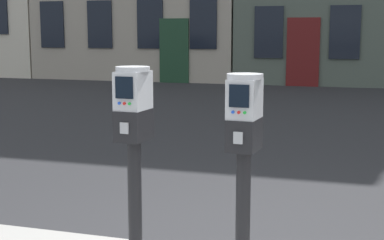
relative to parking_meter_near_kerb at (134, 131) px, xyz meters
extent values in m
cylinder|color=black|center=(0.00, 0.00, -0.48)|extent=(0.10, 0.10, 0.85)
cube|color=black|center=(0.00, 0.00, 0.04)|extent=(0.19, 0.25, 0.20)
cube|color=#A5A8AD|center=(-0.01, -0.12, 0.04)|extent=(0.06, 0.02, 0.07)
cube|color=#B7BABF|center=(0.00, 0.00, 0.26)|extent=(0.19, 0.24, 0.24)
cube|color=black|center=(-0.01, -0.12, 0.29)|extent=(0.12, 0.02, 0.14)
cylinder|color=blue|center=(-0.04, -0.12, 0.19)|extent=(0.02, 0.01, 0.02)
cylinder|color=red|center=(-0.01, -0.12, 0.19)|extent=(0.02, 0.01, 0.02)
cylinder|color=green|center=(0.03, -0.12, 0.19)|extent=(0.02, 0.01, 0.02)
cylinder|color=#B7BABF|center=(0.00, 0.00, 0.39)|extent=(0.23, 0.23, 0.03)
cylinder|color=black|center=(0.71, 0.00, -0.49)|extent=(0.10, 0.10, 0.83)
cube|color=black|center=(0.71, 0.00, 0.02)|extent=(0.19, 0.25, 0.19)
cube|color=#A5A8AD|center=(0.70, -0.12, 0.02)|extent=(0.06, 0.02, 0.07)
cube|color=#B7BABF|center=(0.71, 0.00, 0.23)|extent=(0.19, 0.24, 0.24)
cube|color=black|center=(0.70, -0.12, 0.26)|extent=(0.12, 0.02, 0.13)
cylinder|color=blue|center=(0.67, -0.12, 0.17)|extent=(0.02, 0.01, 0.02)
cylinder|color=red|center=(0.70, -0.12, 0.17)|extent=(0.02, 0.01, 0.02)
cylinder|color=green|center=(0.74, -0.12, 0.17)|extent=(0.02, 0.01, 0.02)
cylinder|color=#B7BABF|center=(0.71, 0.00, 0.37)|extent=(0.23, 0.23, 0.03)
cube|color=black|center=(-9.12, 14.35, 0.87)|extent=(0.90, 0.06, 1.60)
cube|color=black|center=(-7.29, 14.35, 0.87)|extent=(0.90, 0.06, 1.60)
cube|color=black|center=(-5.45, 14.35, 0.87)|extent=(0.90, 0.06, 1.60)
cube|color=black|center=(-3.62, 14.35, 0.87)|extent=(0.90, 0.06, 1.60)
cube|color=#193823|center=(-4.62, 14.35, 0.00)|extent=(1.00, 0.07, 2.10)
cube|color=black|center=(-1.50, 14.35, 0.61)|extent=(0.90, 0.06, 1.60)
cube|color=black|center=(0.79, 14.35, 0.61)|extent=(0.90, 0.06, 1.60)
cube|color=#591414|center=(-0.44, 14.35, 0.00)|extent=(1.00, 0.07, 2.10)
camera|label=1|loc=(1.38, -3.25, 0.62)|focal=52.58mm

